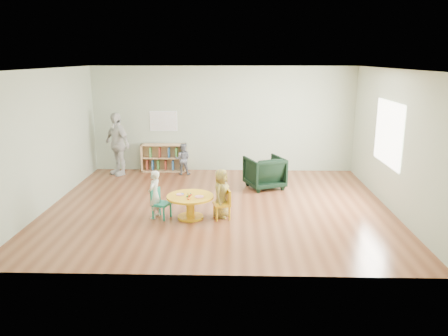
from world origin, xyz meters
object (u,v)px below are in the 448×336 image
Objects in this scene: child_right at (221,193)px; bookshelf at (164,158)px; armchair at (265,172)px; adult_caretaker at (117,144)px; activity_table at (190,203)px; child_left at (154,194)px; kid_chair_left at (160,202)px; toddler at (183,159)px; kid_chair_right at (224,203)px.

bookshelf is at bearing 43.19° from child_right.
armchair is 3.98m from adult_caretaker.
bookshelf is 1.25× the size of child_right.
activity_table is 3.93m from adult_caretaker.
activity_table is at bearing 104.69° from child_left.
kid_chair_left is 1.20m from child_right.
child_left is 3.21m from toddler.
bookshelf is at bearing 59.77° from adult_caretaker.
bookshelf is at bearing -32.17° from toddler.
adult_caretaker is (-1.71, -0.02, 0.40)m from toddler.
adult_caretaker is at bearing 125.04° from activity_table.
kid_chair_left is 0.62× the size of child_left.
child_right is at bearing 22.60° from kid_chair_right.
child_right is (1.18, 0.07, 0.17)m from kid_chair_left.
child_left is at bearing 110.43° from child_right.
child_right is at bearing 116.85° from kid_chair_left.
kid_chair_left is 1.24m from kid_chair_right.
adult_caretaker is at bearing -38.24° from armchair.
armchair is 3.04m from child_left.
child_right is at bearing -64.28° from bookshelf.
kid_chair_left is at bearing -81.92° from bookshelf.
child_right reaches higher than activity_table.
child_left is at bearing -23.18° from adult_caretaker.
kid_chair_right is (1.24, -0.00, -0.00)m from kid_chair_left.
bookshelf is at bearing 11.94° from kid_chair_right.
kid_chair_left is at bearing -179.60° from activity_table.
armchair is (2.65, -1.52, 0.01)m from bookshelf.
kid_chair_left is 3.62m from bookshelf.
child_right reaches higher than armchair.
kid_chair_right is 4.33m from adult_caretaker.
armchair is at bearing -8.26° from child_right.
activity_table is at bearing 75.58° from kid_chair_right.
activity_table is 0.62m from child_right.
child_right is at bearing 110.20° from toddler.
bookshelf is 1.43× the size of toddler.
child_right is 3.34m from toddler.
armchair reaches higher than bookshelf.
bookshelf is 1.29m from adult_caretaker.
toddler is at bearing 37.10° from child_right.
kid_chair_left is 2.98m from armchair.
adult_caretaker is at bearing 28.04° from kid_chair_right.
armchair is 2.38m from toddler.
bookshelf is 0.73× the size of adult_caretaker.
activity_table is 3.74m from bookshelf.
activity_table is 0.59m from kid_chair_left.
activity_table is 0.65m from kid_chair_right.
child_left is (-0.69, 0.00, 0.16)m from activity_table.
child_left is 0.97× the size of child_right.
child_right reaches higher than toddler.
kid_chair_right is 3.43m from toddler.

